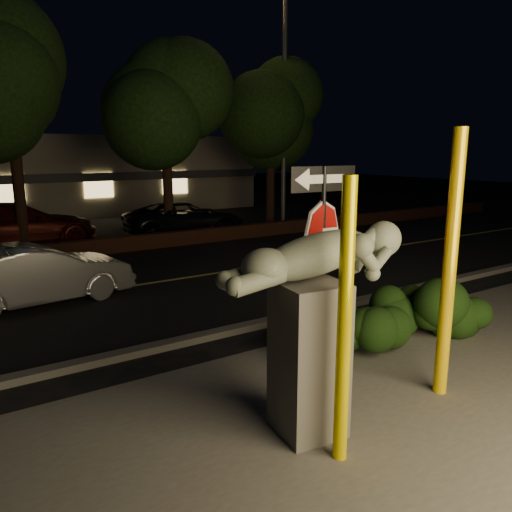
% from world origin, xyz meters
% --- Properties ---
extents(ground, '(90.00, 90.00, 0.00)m').
position_xyz_m(ground, '(0.00, 10.00, 0.00)').
color(ground, black).
rests_on(ground, ground).
extents(patio, '(14.00, 6.00, 0.02)m').
position_xyz_m(patio, '(0.00, -1.00, 0.01)').
color(patio, '#4C4944').
rests_on(patio, ground).
extents(road, '(80.00, 8.00, 0.01)m').
position_xyz_m(road, '(0.00, 7.00, 0.01)').
color(road, black).
rests_on(road, ground).
extents(lane_marking, '(80.00, 0.12, 0.00)m').
position_xyz_m(lane_marking, '(0.00, 7.00, 0.02)').
color(lane_marking, '#AD9F45').
rests_on(lane_marking, road).
extents(curb, '(80.00, 0.25, 0.12)m').
position_xyz_m(curb, '(0.00, 2.90, 0.06)').
color(curb, '#4C4944').
rests_on(curb, ground).
extents(brick_wall, '(40.00, 0.35, 0.50)m').
position_xyz_m(brick_wall, '(0.00, 11.30, 0.25)').
color(brick_wall, '#4F2919').
rests_on(brick_wall, ground).
extents(parking_lot, '(40.00, 12.00, 0.01)m').
position_xyz_m(parking_lot, '(0.00, 17.00, 0.01)').
color(parking_lot, black).
rests_on(parking_lot, ground).
extents(building, '(22.00, 10.20, 4.00)m').
position_xyz_m(building, '(0.00, 24.99, 2.00)').
color(building, slate).
rests_on(building, ground).
extents(tree_far_b, '(5.20, 5.20, 8.41)m').
position_xyz_m(tree_far_b, '(-2.50, 13.20, 6.05)').
color(tree_far_b, black).
rests_on(tree_far_b, ground).
extents(tree_far_c, '(4.80, 4.80, 7.84)m').
position_xyz_m(tree_far_c, '(2.50, 12.80, 5.66)').
color(tree_far_c, black).
rests_on(tree_far_c, ground).
extents(tree_far_d, '(4.40, 4.40, 7.42)m').
position_xyz_m(tree_far_d, '(7.50, 13.30, 5.42)').
color(tree_far_d, black).
rests_on(tree_far_d, ground).
extents(yellow_pole_left, '(0.15, 0.15, 3.06)m').
position_xyz_m(yellow_pole_left, '(-1.57, -1.00, 1.53)').
color(yellow_pole_left, '#EFD600').
rests_on(yellow_pole_left, ground).
extents(yellow_pole_right, '(0.18, 0.18, 3.57)m').
position_xyz_m(yellow_pole_right, '(0.61, -0.64, 1.79)').
color(yellow_pole_right, yellow).
rests_on(yellow_pole_right, ground).
extents(signpost, '(1.05, 0.11, 3.09)m').
position_xyz_m(signpost, '(-0.64, 0.45, 2.20)').
color(signpost, black).
rests_on(signpost, ground).
extents(sculpture, '(2.32, 0.88, 2.47)m').
position_xyz_m(sculpture, '(-1.49, -0.40, 1.53)').
color(sculpture, '#4C4944').
rests_on(sculpture, ground).
extents(hedge_center, '(2.14, 1.09, 1.09)m').
position_xyz_m(hedge_center, '(0.40, 0.92, 0.54)').
color(hedge_center, black).
rests_on(hedge_center, ground).
extents(hedge_right, '(1.74, 1.07, 1.08)m').
position_xyz_m(hedge_right, '(2.02, 1.38, 0.54)').
color(hedge_right, black).
rests_on(hedge_right, ground).
extents(hedge_far_right, '(1.87, 1.46, 1.14)m').
position_xyz_m(hedge_far_right, '(2.60, 0.62, 0.57)').
color(hedge_far_right, black).
rests_on(hedge_far_right, ground).
extents(streetlight, '(1.38, 0.70, 9.63)m').
position_xyz_m(streetlight, '(7.41, 12.58, 5.73)').
color(streetlight, '#45454A').
rests_on(streetlight, ground).
extents(silver_sedan, '(4.12, 1.90, 1.31)m').
position_xyz_m(silver_sedan, '(-3.22, 6.74, 0.65)').
color(silver_sedan, '#A9AAAE').
rests_on(silver_sedan, ground).
extents(parked_car_darkred, '(5.42, 2.47, 1.54)m').
position_xyz_m(parked_car_darkred, '(-2.58, 14.07, 0.77)').
color(parked_car_darkred, '#400F0B').
rests_on(parked_car_darkred, ground).
extents(parked_car_dark, '(4.83, 2.52, 1.30)m').
position_xyz_m(parked_car_dark, '(3.34, 13.25, 0.65)').
color(parked_car_dark, black).
rests_on(parked_car_dark, ground).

